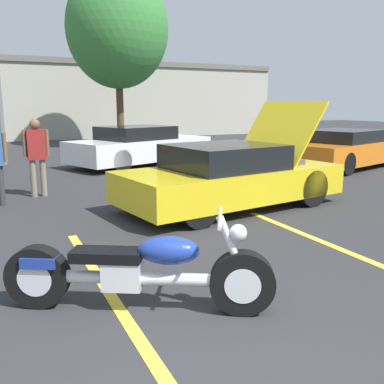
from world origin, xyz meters
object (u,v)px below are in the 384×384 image
at_px(tree_background, 117,29).
at_px(parked_car_right_row, 345,149).
at_px(parked_car_mid_row, 140,146).
at_px(show_car_hood_open, 232,176).
at_px(spectator_by_show_car, 37,151).
at_px(motorcycle, 138,272).

xyz_separation_m(tree_background, parked_car_right_row, (4.42, -9.35, -4.58)).
xyz_separation_m(parked_car_mid_row, parked_car_right_row, (5.55, -3.19, -0.03)).
relative_size(show_car_hood_open, parked_car_mid_row, 0.89).
bearing_deg(spectator_by_show_car, show_car_hood_open, -38.82).
height_order(parked_car_mid_row, parked_car_right_row, parked_car_mid_row).
bearing_deg(parked_car_right_row, motorcycle, -160.67).
bearing_deg(parked_car_right_row, parked_car_mid_row, 133.64).
bearing_deg(spectator_by_show_car, tree_background, 65.03).
relative_size(parked_car_right_row, spectator_by_show_car, 3.10).
distance_m(parked_car_mid_row, parked_car_right_row, 6.40).
bearing_deg(motorcycle, show_car_hood_open, 77.58).
distance_m(motorcycle, show_car_hood_open, 4.33).
xyz_separation_m(tree_background, parked_car_mid_row, (-1.13, -6.16, -4.55)).
bearing_deg(parked_car_mid_row, show_car_hood_open, -113.90).
distance_m(show_car_hood_open, parked_car_right_row, 6.61).
bearing_deg(show_car_hood_open, parked_car_right_row, 18.72).
distance_m(tree_background, parked_car_right_row, 11.31).
bearing_deg(tree_background, show_car_hood_open, -96.52).
bearing_deg(spectator_by_show_car, parked_car_right_row, 3.35).
bearing_deg(tree_background, motorcycle, -105.38).
xyz_separation_m(show_car_hood_open, spectator_by_show_car, (-3.18, 2.56, 0.36)).
distance_m(parked_car_right_row, spectator_by_show_car, 9.04).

